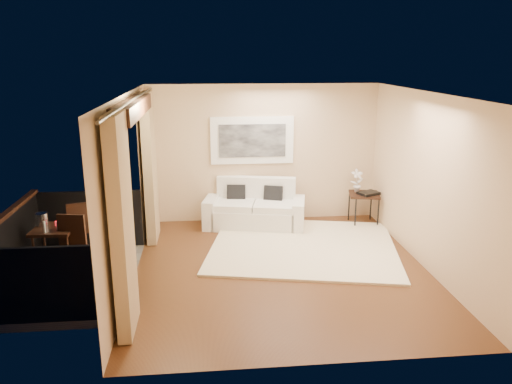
{
  "coord_description": "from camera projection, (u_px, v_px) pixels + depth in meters",
  "views": [
    {
      "loc": [
        -1.11,
        -7.11,
        3.25
      ],
      "look_at": [
        -0.32,
        0.76,
        1.05
      ],
      "focal_mm": 35.0,
      "sensor_mm": 36.0,
      "label": 1
    }
  ],
  "objects": [
    {
      "name": "balcony_chair_far",
      "position": [
        81.0,
        224.0,
        8.21
      ],
      "size": [
        0.49,
        0.49,
        0.93
      ],
      "rotation": [
        0.0,
        0.0,
        3.4
      ],
      "color": "black",
      "rests_on": "balcony"
    },
    {
      "name": "glass_a",
      "position": [
        59.0,
        226.0,
        7.45
      ],
      "size": [
        0.06,
        0.06,
        0.12
      ],
      "primitive_type": "cylinder",
      "color": "silver",
      "rests_on": "bistro_table"
    },
    {
      "name": "side_table",
      "position": [
        364.0,
        196.0,
        9.75
      ],
      "size": [
        0.67,
        0.67,
        0.62
      ],
      "rotation": [
        0.0,
        0.0,
        -0.2
      ],
      "color": "black",
      "rests_on": "floor"
    },
    {
      "name": "room_shell",
      "position": [
        132.0,
        108.0,
        6.91
      ],
      "size": [
        5.0,
        6.4,
        5.0
      ],
      "color": "white",
      "rests_on": "ground"
    },
    {
      "name": "vase",
      "position": [
        44.0,
        227.0,
        7.3
      ],
      "size": [
        0.04,
        0.04,
        0.18
      ],
      "primitive_type": "cylinder",
      "color": "silver",
      "rests_on": "bistro_table"
    },
    {
      "name": "ice_bucket",
      "position": [
        42.0,
        219.0,
        7.6
      ],
      "size": [
        0.18,
        0.18,
        0.2
      ],
      "primitive_type": "cylinder",
      "color": "silver",
      "rests_on": "bistro_table"
    },
    {
      "name": "artwork",
      "position": [
        252.0,
        140.0,
        9.7
      ],
      "size": [
        1.62,
        0.07,
        0.92
      ],
      "color": "white",
      "rests_on": "room_shell"
    },
    {
      "name": "candle",
      "position": [
        57.0,
        223.0,
        7.62
      ],
      "size": [
        0.06,
        0.06,
        0.07
      ],
      "primitive_type": "cylinder",
      "color": "red",
      "rests_on": "bistro_table"
    },
    {
      "name": "floor",
      "position": [
        281.0,
        269.0,
        7.79
      ],
      "size": [
        5.0,
        5.0,
        0.0
      ],
      "primitive_type": "plane",
      "color": "#5A341A",
      "rests_on": "ground"
    },
    {
      "name": "rug",
      "position": [
        303.0,
        246.0,
        8.65
      ],
      "size": [
        3.64,
        3.32,
        0.04
      ],
      "primitive_type": "cube",
      "rotation": [
        0.0,
        0.0,
        -0.21
      ],
      "color": "#FEF1CC",
      "rests_on": "floor"
    },
    {
      "name": "balcony",
      "position": [
        62.0,
        267.0,
        7.43
      ],
      "size": [
        1.81,
        2.6,
        1.17
      ],
      "color": "#605B56",
      "rests_on": "ground"
    },
    {
      "name": "balcony_chair_near",
      "position": [
        70.0,
        242.0,
        7.36
      ],
      "size": [
        0.48,
        0.49,
        0.96
      ],
      "rotation": [
        0.0,
        0.0,
        -0.18
      ],
      "color": "black",
      "rests_on": "balcony"
    },
    {
      "name": "orchid",
      "position": [
        357.0,
        181.0,
        9.76
      ],
      "size": [
        0.26,
        0.19,
        0.46
      ],
      "primitive_type": "imported",
      "rotation": [
        0.0,
        0.0,
        0.12
      ],
      "color": "white",
      "rests_on": "side_table"
    },
    {
      "name": "sofa",
      "position": [
        255.0,
        210.0,
        9.69
      ],
      "size": [
        2.04,
        1.2,
        0.92
      ],
      "rotation": [
        0.0,
        0.0,
        -0.21
      ],
      "color": "white",
      "rests_on": "floor"
    },
    {
      "name": "curtains",
      "position": [
        139.0,
        190.0,
        7.23
      ],
      "size": [
        0.16,
        4.8,
        2.64
      ],
      "color": "tan",
      "rests_on": "ground"
    },
    {
      "name": "tray",
      "position": [
        369.0,
        193.0,
        9.67
      ],
      "size": [
        0.46,
        0.41,
        0.05
      ],
      "primitive_type": "cube",
      "rotation": [
        0.0,
        0.0,
        0.41
      ],
      "color": "black",
      "rests_on": "side_table"
    },
    {
      "name": "bistro_table",
      "position": [
        54.0,
        233.0,
        7.56
      ],
      "size": [
        0.64,
        0.64,
        0.71
      ],
      "rotation": [
        0.0,
        0.0,
        -0.06
      ],
      "color": "black",
      "rests_on": "balcony"
    },
    {
      "name": "glass_b",
      "position": [
        63.0,
        223.0,
        7.58
      ],
      "size": [
        0.06,
        0.06,
        0.12
      ],
      "primitive_type": "cylinder",
      "color": "white",
      "rests_on": "bistro_table"
    }
  ]
}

